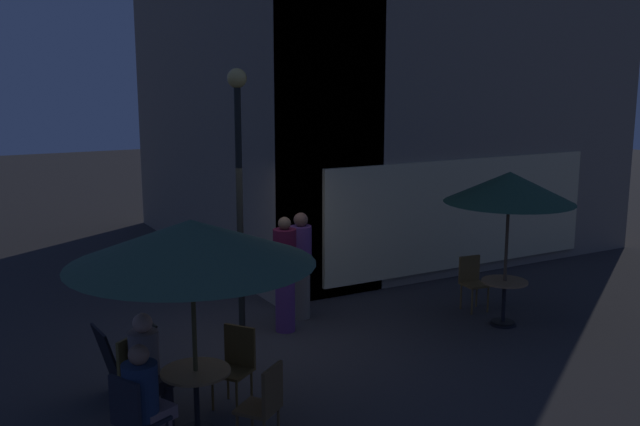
# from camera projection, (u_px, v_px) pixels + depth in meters

# --- Properties ---
(ground_plane) EXTENTS (60.00, 60.00, 0.00)m
(ground_plane) POSITION_uv_depth(u_px,v_px,m) (267.00, 343.00, 10.33)
(ground_plane) COLOR #34302F
(cafe_building) EXTENTS (8.86, 8.34, 8.52)m
(cafe_building) POSITION_uv_depth(u_px,v_px,m) (344.00, 57.00, 14.68)
(cafe_building) COLOR gray
(cafe_building) RESTS_ON ground
(street_lamp_near_corner) EXTENTS (0.29, 0.29, 3.95)m
(street_lamp_near_corner) POSITION_uv_depth(u_px,v_px,m) (239.00, 159.00, 10.45)
(street_lamp_near_corner) COLOR black
(street_lamp_near_corner) RESTS_ON ground
(menu_sandwich_board) EXTENTS (0.69, 0.60, 0.90)m
(menu_sandwich_board) POSITION_uv_depth(u_px,v_px,m) (125.00, 359.00, 8.54)
(menu_sandwich_board) COLOR black
(menu_sandwich_board) RESTS_ON ground
(cafe_table_0) EXTENTS (0.71, 0.71, 0.72)m
(cafe_table_0) POSITION_uv_depth(u_px,v_px,m) (504.00, 293.00, 11.00)
(cafe_table_0) COLOR black
(cafe_table_0) RESTS_ON ground
(cafe_table_1) EXTENTS (0.75, 0.75, 0.73)m
(cafe_table_1) POSITION_uv_depth(u_px,v_px,m) (196.00, 387.00, 7.58)
(cafe_table_1) COLOR black
(cafe_table_1) RESTS_ON ground
(patio_umbrella_0) EXTENTS (1.98, 1.98, 2.42)m
(patio_umbrella_0) POSITION_uv_depth(u_px,v_px,m) (509.00, 188.00, 10.69)
(patio_umbrella_0) COLOR black
(patio_umbrella_0) RESTS_ON ground
(patio_umbrella_1) EXTENTS (2.59, 2.59, 2.38)m
(patio_umbrella_1) POSITION_uv_depth(u_px,v_px,m) (191.00, 243.00, 7.29)
(patio_umbrella_1) COLOR black
(patio_umbrella_1) RESTS_ON ground
(cafe_chair_0) EXTENTS (0.43, 0.43, 0.90)m
(cafe_chair_0) POSITION_uv_depth(u_px,v_px,m) (472.00, 278.00, 11.76)
(cafe_chair_0) COLOR brown
(cafe_chair_0) RESTS_ON ground
(cafe_chair_1) EXTENTS (0.59, 0.59, 0.96)m
(cafe_chair_1) POSITION_uv_depth(u_px,v_px,m) (138.00, 371.00, 7.92)
(cafe_chair_1) COLOR brown
(cafe_chair_1) RESTS_ON ground
(cafe_chair_2) EXTENTS (0.57, 0.57, 0.97)m
(cafe_chair_2) POSITION_uv_depth(u_px,v_px,m) (133.00, 414.00, 6.90)
(cafe_chair_2) COLOR black
(cafe_chair_2) RESTS_ON ground
(cafe_chair_3) EXTENTS (0.55, 0.55, 0.93)m
(cafe_chair_3) POSITION_uv_depth(u_px,v_px,m) (265.00, 401.00, 7.25)
(cafe_chair_3) COLOR brown
(cafe_chair_3) RESTS_ON ground
(cafe_chair_4) EXTENTS (0.57, 0.57, 0.94)m
(cafe_chair_4) POSITION_uv_depth(u_px,v_px,m) (236.00, 360.00, 8.29)
(cafe_chair_4) COLOR brown
(cafe_chair_4) RESTS_ON ground
(patron_seated_0) EXTENTS (0.49, 0.53, 1.26)m
(patron_seated_0) POSITION_uv_depth(u_px,v_px,m) (148.00, 361.00, 7.83)
(patron_seated_0) COLOR black
(patron_seated_0) RESTS_ON ground
(patron_seated_1) EXTENTS (0.54, 0.47, 1.26)m
(patron_seated_1) POSITION_uv_depth(u_px,v_px,m) (145.00, 395.00, 7.00)
(patron_seated_1) COLOR #836363
(patron_seated_1) RESTS_ON ground
(patron_standing_2) EXTENTS (0.34, 0.34, 1.73)m
(patron_standing_2) POSITION_uv_depth(u_px,v_px,m) (301.00, 265.00, 11.27)
(patron_standing_2) COLOR #726655
(patron_standing_2) RESTS_ON ground
(patron_standing_3) EXTENTS (0.35, 0.35, 1.78)m
(patron_standing_3) POSITION_uv_depth(u_px,v_px,m) (285.00, 274.00, 10.67)
(patron_standing_3) COLOR #5C2F68
(patron_standing_3) RESTS_ON ground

